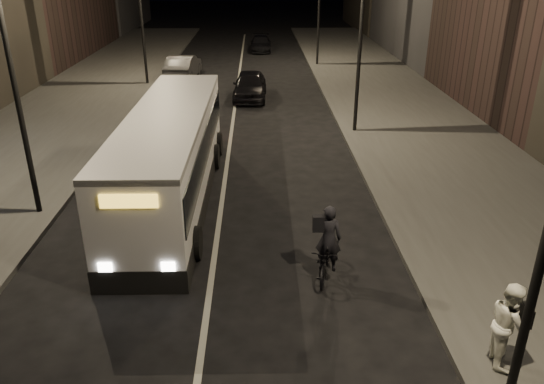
{
  "coord_description": "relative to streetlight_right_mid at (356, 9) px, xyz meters",
  "views": [
    {
      "loc": [
        1.2,
        -10.97,
        7.41
      ],
      "look_at": [
        1.58,
        2.23,
        1.5
      ],
      "focal_mm": 35.0,
      "sensor_mm": 36.0,
      "label": 1
    }
  ],
  "objects": [
    {
      "name": "pedestrian_woman",
      "position": [
        0.59,
        -14.98,
        -4.32
      ],
      "size": [
        0.81,
        0.96,
        1.76
      ],
      "primitive_type": "imported",
      "rotation": [
        0.0,
        0.0,
        1.39
      ],
      "color": "white",
      "rests_on": "sidewalk_right"
    },
    {
      "name": "car_mid",
      "position": [
        -8.93,
        11.91,
        -4.59
      ],
      "size": [
        2.0,
        4.82,
        1.55
      ],
      "primitive_type": "imported",
      "rotation": [
        0.0,
        0.0,
        3.07
      ],
      "color": "#343436",
      "rests_on": "ground"
    },
    {
      "name": "streetlight_left_near",
      "position": [
        -10.66,
        -8.0,
        0.0
      ],
      "size": [
        1.2,
        0.44,
        8.12
      ],
      "color": "black",
      "rests_on": "sidewalk_left"
    },
    {
      "name": "sidewalk_left",
      "position": [
        -13.83,
        2.0,
        -5.28
      ],
      "size": [
        7.0,
        70.0,
        0.16
      ],
      "primitive_type": "cube",
      "color": "#383835",
      "rests_on": "ground"
    },
    {
      "name": "sidewalk_right",
      "position": [
        3.17,
        2.0,
        -5.28
      ],
      "size": [
        7.0,
        70.0,
        0.16
      ],
      "primitive_type": "cube",
      "color": "#383835",
      "rests_on": "ground"
    },
    {
      "name": "cyclist_on_bicycle",
      "position": [
        -2.46,
        -11.73,
        -4.67
      ],
      "size": [
        1.02,
        1.89,
        2.07
      ],
      "rotation": [
        0.0,
        0.0,
        -0.23
      ],
      "color": "black",
      "rests_on": "ground"
    },
    {
      "name": "ground",
      "position": [
        -5.33,
        -12.0,
        -5.36
      ],
      "size": [
        180.0,
        180.0,
        0.0
      ],
      "primitive_type": "plane",
      "color": "black",
      "rests_on": "ground"
    },
    {
      "name": "car_far",
      "position": [
        -3.78,
        22.77,
        -4.75
      ],
      "size": [
        1.76,
        4.21,
        1.21
      ],
      "primitive_type": "imported",
      "rotation": [
        0.0,
        0.0,
        -0.01
      ],
      "color": "black",
      "rests_on": "ground"
    },
    {
      "name": "streetlight_right_mid",
      "position": [
        0.0,
        0.0,
        0.0
      ],
      "size": [
        1.2,
        0.44,
        8.12
      ],
      "color": "black",
      "rests_on": "sidewalk_right"
    },
    {
      "name": "car_near",
      "position": [
        -4.53,
        6.53,
        -4.6
      ],
      "size": [
        1.95,
        4.51,
        1.52
      ],
      "primitive_type": "imported",
      "rotation": [
        0.0,
        0.0,
        -0.04
      ],
      "color": "black",
      "rests_on": "ground"
    },
    {
      "name": "city_bus",
      "position": [
        -6.93,
        -6.83,
        -3.75
      ],
      "size": [
        2.69,
        11.06,
        2.97
      ],
      "rotation": [
        0.0,
        0.0,
        -0.01
      ],
      "color": "silver",
      "rests_on": "ground"
    }
  ]
}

